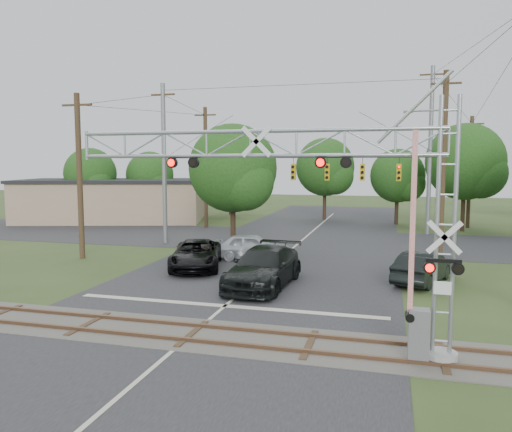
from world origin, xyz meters
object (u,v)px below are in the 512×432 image
(pickup_black, at_px, (196,255))
(sedan_silver, at_px, (252,247))
(commercial_building, at_px, (113,200))
(streetlight, at_px, (435,168))
(car_dark, at_px, (264,267))
(crossing_gantry, at_px, (322,197))
(traffic_signal_span, at_px, (306,166))

(pickup_black, distance_m, sedan_silver, 4.01)
(pickup_black, bearing_deg, commercial_building, 114.30)
(pickup_black, relative_size, streetlight, 0.57)
(car_dark, distance_m, streetlight, 18.21)
(crossing_gantry, distance_m, pickup_black, 14.01)
(traffic_signal_span, distance_m, sedan_silver, 7.11)
(streetlight, bearing_deg, traffic_signal_span, -152.10)
(pickup_black, bearing_deg, traffic_signal_span, 41.98)
(traffic_signal_span, xyz_separation_m, streetlight, (8.53, 4.52, -0.19))
(traffic_signal_span, bearing_deg, commercial_building, 151.33)
(car_dark, distance_m, sedan_silver, 6.66)
(pickup_black, bearing_deg, car_dark, -49.15)
(commercial_building, xyz_separation_m, streetlight, (30.33, -7.40, 3.33))
(pickup_black, xyz_separation_m, commercial_building, (-16.98, 19.74, 1.35))
(pickup_black, height_order, sedan_silver, sedan_silver)
(traffic_signal_span, bearing_deg, streetlight, 27.90)
(crossing_gantry, relative_size, car_dark, 1.92)
(commercial_building, bearing_deg, traffic_signal_span, -44.90)
(streetlight, bearing_deg, commercial_building, 166.29)
(traffic_signal_span, distance_m, commercial_building, 25.09)
(car_dark, relative_size, streetlight, 0.65)
(sedan_silver, bearing_deg, streetlight, -57.53)
(crossing_gantry, relative_size, traffic_signal_span, 0.63)
(car_dark, height_order, sedan_silver, car_dark)
(commercial_building, bearing_deg, crossing_gantry, -66.35)
(traffic_signal_span, height_order, pickup_black, traffic_signal_span)
(pickup_black, bearing_deg, streetlight, 26.35)
(pickup_black, distance_m, streetlight, 18.78)
(sedan_silver, distance_m, streetlight, 15.03)
(crossing_gantry, distance_m, car_dark, 9.27)
(streetlight, bearing_deg, car_dark, -119.69)
(commercial_building, relative_size, streetlight, 2.05)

